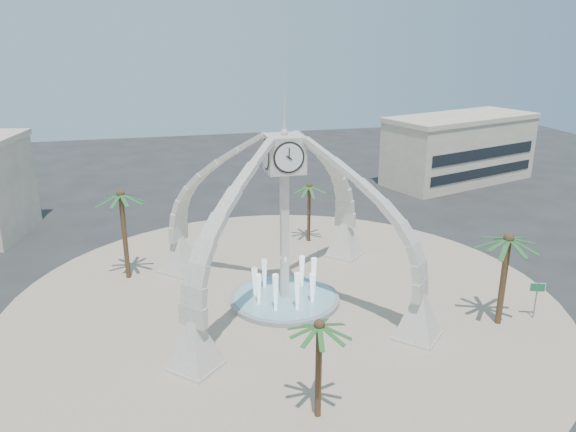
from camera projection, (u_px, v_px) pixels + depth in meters
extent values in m
plane|color=#282828|center=(285.00, 301.00, 41.14)|extent=(140.00, 140.00, 0.00)
cylinder|color=tan|center=(285.00, 301.00, 41.13)|extent=(40.00, 40.00, 0.06)
cube|color=silver|center=(285.00, 239.00, 39.59)|extent=(0.55, 0.55, 9.80)
cube|color=silver|center=(284.00, 153.00, 37.64)|extent=(2.50, 2.50, 2.50)
cone|color=silver|center=(284.00, 105.00, 36.61)|extent=(0.20, 0.20, 4.00)
cylinder|color=white|center=(289.00, 158.00, 36.45)|extent=(1.84, 0.04, 1.84)
pyramid|color=silver|center=(345.00, 240.00, 48.76)|extent=(3.80, 3.80, 3.20)
pyramid|color=silver|center=(180.00, 254.00, 45.53)|extent=(3.80, 3.80, 3.20)
pyramid|color=silver|center=(195.00, 345.00, 32.51)|extent=(3.80, 3.80, 3.20)
pyramid|color=silver|center=(418.00, 316.00, 35.73)|extent=(3.80, 3.80, 3.20)
cylinder|color=gray|center=(285.00, 299.00, 41.08)|extent=(8.00, 8.00, 0.40)
cylinder|color=#7FB1BD|center=(285.00, 296.00, 41.01)|extent=(7.40, 7.40, 0.04)
cone|color=white|center=(285.00, 276.00, 40.50)|extent=(0.60, 0.60, 3.20)
cube|color=beige|center=(459.00, 151.00, 72.49)|extent=(21.49, 13.79, 8.00)
cube|color=beige|center=(462.00, 118.00, 71.13)|extent=(21.87, 14.17, 0.60)
cylinder|color=brown|center=(503.00, 281.00, 37.07)|extent=(0.41, 0.41, 6.30)
cylinder|color=brown|center=(125.00, 236.00, 43.90)|extent=(0.38, 0.38, 7.15)
cylinder|color=brown|center=(309.00, 213.00, 51.93)|extent=(0.32, 0.32, 5.52)
cylinder|color=brown|center=(318.00, 371.00, 28.10)|extent=(0.34, 0.34, 5.43)
cylinder|color=slate|center=(536.00, 300.00, 38.29)|extent=(0.09, 0.09, 2.81)
cube|color=#1A683C|center=(538.00, 287.00, 37.99)|extent=(0.92, 0.36, 0.56)
cube|color=white|center=(538.00, 287.00, 37.99)|extent=(0.98, 0.37, 0.64)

